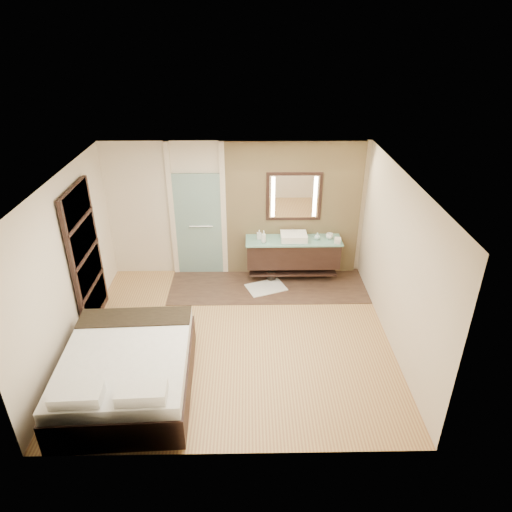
{
  "coord_description": "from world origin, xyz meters",
  "views": [
    {
      "loc": [
        0.24,
        -6.02,
        4.68
      ],
      "look_at": [
        0.35,
        0.6,
        1.2
      ],
      "focal_mm": 32.0,
      "sensor_mm": 36.0,
      "label": 1
    }
  ],
  "objects_px": {
    "vanity": "(293,252)",
    "mirror_unit": "(294,197)",
    "bed": "(128,371)",
    "waste_bin": "(271,275)"
  },
  "relations": [
    {
      "from": "vanity",
      "to": "waste_bin",
      "type": "distance_m",
      "value": 0.63
    },
    {
      "from": "mirror_unit",
      "to": "vanity",
      "type": "bearing_deg",
      "value": -90.0
    },
    {
      "from": "waste_bin",
      "to": "bed",
      "type": "bearing_deg",
      "value": -125.33
    },
    {
      "from": "bed",
      "to": "waste_bin",
      "type": "height_order",
      "value": "bed"
    },
    {
      "from": "vanity",
      "to": "bed",
      "type": "xyz_separation_m",
      "value": [
        -2.56,
        -3.08,
        -0.24
      ]
    },
    {
      "from": "vanity",
      "to": "mirror_unit",
      "type": "height_order",
      "value": "mirror_unit"
    },
    {
      "from": "vanity",
      "to": "bed",
      "type": "bearing_deg",
      "value": -129.71
    },
    {
      "from": "waste_bin",
      "to": "vanity",
      "type": "bearing_deg",
      "value": 9.14
    },
    {
      "from": "vanity",
      "to": "mirror_unit",
      "type": "relative_size",
      "value": 1.75
    },
    {
      "from": "vanity",
      "to": "mirror_unit",
      "type": "distance_m",
      "value": 1.1
    }
  ]
}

